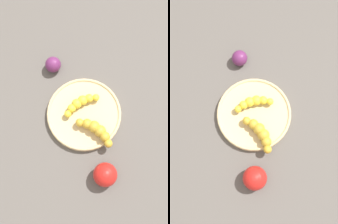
# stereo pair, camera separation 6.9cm
# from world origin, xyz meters

# --- Properties ---
(ground_plane) EXTENTS (2.40, 2.40, 0.00)m
(ground_plane) POSITION_xyz_m (0.00, 0.00, 0.00)
(ground_plane) COLOR #56514C
(fruit_bowl) EXTENTS (0.24, 0.24, 0.02)m
(fruit_bowl) POSITION_xyz_m (0.00, 0.00, 0.01)
(fruit_bowl) COLOR #D1B784
(fruit_bowl) RESTS_ON ground_plane
(banana_spotted) EXTENTS (0.12, 0.08, 0.04)m
(banana_spotted) POSITION_xyz_m (0.07, 0.01, 0.04)
(banana_spotted) COLOR gold
(banana_spotted) RESTS_ON fruit_bowl
(banana_yellow) EXTENTS (0.05, 0.12, 0.03)m
(banana_yellow) POSITION_xyz_m (-0.03, 0.00, 0.04)
(banana_yellow) COLOR yellow
(banana_yellow) RESTS_ON fruit_bowl
(plum_purple) EXTENTS (0.05, 0.05, 0.05)m
(plum_purple) POSITION_xyz_m (-0.19, -0.03, 0.03)
(plum_purple) COLOR #662659
(plum_purple) RESTS_ON ground_plane
(apple_red) EXTENTS (0.07, 0.07, 0.07)m
(apple_red) POSITION_xyz_m (0.20, -0.02, 0.04)
(apple_red) COLOR red
(apple_red) RESTS_ON ground_plane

